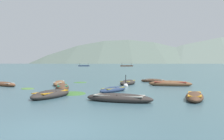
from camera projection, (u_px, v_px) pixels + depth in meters
ground_plane at (102, 63)px, 1506.62m from camera, size 6000.00×6000.00×0.00m
mountain_1 at (19, 47)px, 1475.63m from camera, size 713.72×713.72×193.53m
mountain_2 at (120, 26)px, 1477.56m from camera, size 1227.83×1227.83×429.16m
mountain_3 at (194, 16)px, 1676.04m from camera, size 1653.30×1653.30×619.47m
rowboat_0 at (113, 90)px, 19.08m from camera, size 2.56×2.98×0.46m
rowboat_1 at (62, 87)px, 20.70m from camera, size 1.63×3.57×0.60m
rowboat_2 at (128, 83)px, 25.70m from camera, size 2.42×3.67×0.58m
rowboat_3 at (4, 84)px, 23.85m from camera, size 3.27×3.00×0.49m
rowboat_5 at (195, 97)px, 14.96m from camera, size 2.15×3.66×0.54m
rowboat_6 at (59, 83)px, 24.92m from camera, size 0.95×3.57×0.54m
rowboat_7 at (170, 84)px, 24.03m from camera, size 4.14×2.11×0.62m
rowboat_8 at (154, 81)px, 28.50m from camera, size 3.00×2.50×0.49m
rowboat_9 at (51, 94)px, 15.94m from camera, size 2.63×3.80×0.58m
rowboat_10 at (119, 98)px, 14.21m from camera, size 4.00×2.55×0.57m
ferry_0 at (127, 66)px, 165.30m from camera, size 7.91×2.65×2.54m
ferry_1 at (84, 66)px, 169.62m from camera, size 7.31×2.37×2.54m
mooring_buoy at (126, 86)px, 23.07m from camera, size 0.42×0.42×1.20m
weed_patch_0 at (80, 83)px, 28.02m from camera, size 2.02×2.06×0.14m
weed_patch_1 at (73, 93)px, 17.97m from camera, size 2.16×2.81×0.14m
weed_patch_4 at (28, 89)px, 21.27m from camera, size 1.65×1.81×0.14m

